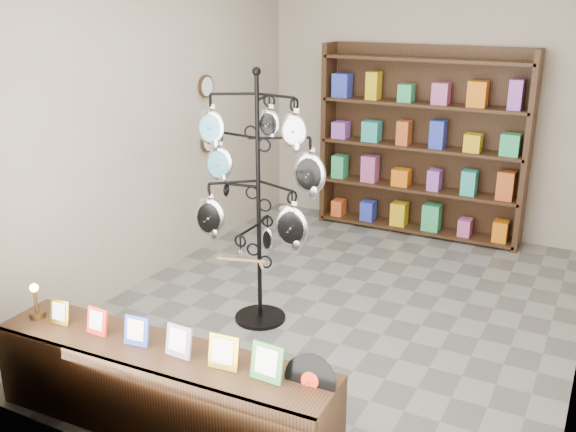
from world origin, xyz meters
name	(u,v)px	position (x,y,z in m)	size (l,w,h in m)	color
ground	(342,307)	(0.00, 0.00, 0.00)	(5.00, 5.00, 0.00)	slate
room_envelope	(348,106)	(0.00, 0.00, 1.85)	(5.00, 5.00, 5.00)	#AB9D8A
display_tree	(258,181)	(-0.55, -0.55, 1.27)	(1.13, 1.07, 2.19)	black
front_shelf	(161,389)	(-0.36, -2.15, 0.29)	(2.39, 0.58, 0.84)	black
back_shelving	(421,148)	(0.00, 2.30, 1.03)	(2.42, 0.36, 2.20)	black
wall_clocks	(207,114)	(-1.97, 0.80, 1.50)	(0.03, 0.24, 0.84)	black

